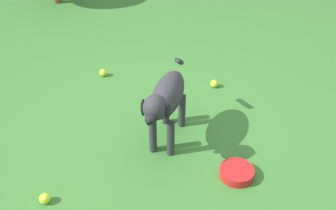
{
  "coord_description": "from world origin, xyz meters",
  "views": [
    {
      "loc": [
        -1.94,
        0.87,
        1.85
      ],
      "look_at": [
        0.01,
        -0.07,
        0.29
      ],
      "focal_mm": 42.08,
      "sensor_mm": 36.0,
      "label": 1
    }
  ],
  "objects": [
    {
      "name": "dog",
      "position": [
        -0.02,
        -0.04,
        0.37
      ],
      "size": [
        0.65,
        0.57,
        0.56
      ],
      "rotation": [
        0.0,
        0.0,
        2.43
      ],
      "color": "#2D2D33",
      "rests_on": "ground"
    },
    {
      "name": "water_bowl",
      "position": [
        -0.52,
        -0.3,
        0.03
      ],
      "size": [
        0.22,
        0.22,
        0.06
      ],
      "primitive_type": "cylinder",
      "color": "red",
      "rests_on": "ground"
    },
    {
      "name": "ground",
      "position": [
        0.0,
        0.0,
        0.0
      ],
      "size": [
        14.0,
        14.0,
        0.0
      ],
      "primitive_type": "plane",
      "color": "#38722D"
    },
    {
      "name": "tennis_ball_0",
      "position": [
        -0.21,
        0.85,
        0.03
      ],
      "size": [
        0.07,
        0.07,
        0.07
      ],
      "primitive_type": "sphere",
      "color": "#CAE22F",
      "rests_on": "ground"
    },
    {
      "name": "tennis_ball_3",
      "position": [
        1.02,
        0.09,
        0.03
      ],
      "size": [
        0.07,
        0.07,
        0.07
      ],
      "primitive_type": "sphere",
      "color": "#CFD931",
      "rests_on": "ground"
    },
    {
      "name": "tennis_ball_4",
      "position": [
        0.44,
        -0.71,
        0.03
      ],
      "size": [
        0.07,
        0.07,
        0.07
      ],
      "primitive_type": "sphere",
      "color": "#C5D929",
      "rests_on": "ground"
    }
  ]
}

